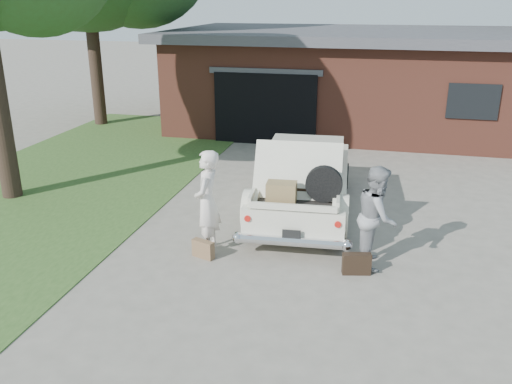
# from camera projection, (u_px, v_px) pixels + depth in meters

# --- Properties ---
(ground) EXTENTS (90.00, 90.00, 0.00)m
(ground) POSITION_uv_depth(u_px,v_px,m) (248.00, 262.00, 9.46)
(ground) COLOR gray
(ground) RESTS_ON ground
(grass_strip) EXTENTS (6.00, 16.00, 0.02)m
(grass_strip) POSITION_uv_depth(u_px,v_px,m) (63.00, 184.00, 13.42)
(grass_strip) COLOR #2D4C1E
(grass_strip) RESTS_ON ground
(house) EXTENTS (12.80, 7.80, 3.30)m
(house) POSITION_uv_depth(u_px,v_px,m) (355.00, 78.00, 19.16)
(house) COLOR brown
(house) RESTS_ON ground
(sedan) EXTENTS (2.22, 5.00, 1.88)m
(sedan) POSITION_uv_depth(u_px,v_px,m) (304.00, 180.00, 11.47)
(sedan) COLOR beige
(sedan) RESTS_ON ground
(woman_left) EXTENTS (0.49, 0.71, 1.88)m
(woman_left) POSITION_uv_depth(u_px,v_px,m) (207.00, 202.00, 9.62)
(woman_left) COLOR silver
(woman_left) RESTS_ON ground
(woman_right) EXTENTS (0.69, 0.87, 1.76)m
(woman_right) POSITION_uv_depth(u_px,v_px,m) (377.00, 216.00, 9.14)
(woman_right) COLOR gray
(woman_right) RESTS_ON ground
(suitcase_left) EXTENTS (0.44, 0.27, 0.32)m
(suitcase_left) POSITION_uv_depth(u_px,v_px,m) (203.00, 249.00, 9.60)
(suitcase_left) COLOR brown
(suitcase_left) RESTS_ON ground
(suitcase_right) EXTENTS (0.50, 0.25, 0.37)m
(suitcase_right) POSITION_uv_depth(u_px,v_px,m) (357.00, 264.00, 9.02)
(suitcase_right) COLOR black
(suitcase_right) RESTS_ON ground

